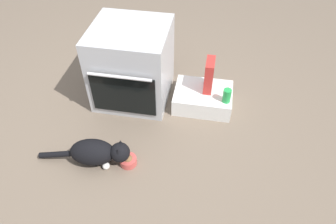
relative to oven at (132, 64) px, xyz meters
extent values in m
plane|color=#6B5B4C|center=(0.10, -0.45, -0.33)|extent=(8.00, 8.00, 0.00)
cube|color=#B7BABF|center=(0.00, 0.00, 0.00)|extent=(0.62, 0.60, 0.66)
cube|color=black|center=(0.00, -0.30, -0.08)|extent=(0.52, 0.01, 0.36)
cylinder|color=silver|center=(0.00, -0.33, 0.12)|extent=(0.49, 0.02, 0.02)
cube|color=white|center=(0.62, -0.03, -0.25)|extent=(0.49, 0.37, 0.16)
cylinder|color=#C64C47|center=(0.15, -0.76, -0.30)|extent=(0.12, 0.12, 0.06)
sphere|color=brown|center=(0.15, -0.76, -0.28)|extent=(0.07, 0.07, 0.07)
ellipsoid|color=black|center=(-0.10, -0.79, -0.22)|extent=(0.34, 0.23, 0.19)
sphere|color=black|center=(0.10, -0.77, -0.21)|extent=(0.14, 0.14, 0.14)
cone|color=black|center=(0.09, -0.73, -0.15)|extent=(0.05, 0.05, 0.06)
cone|color=black|center=(0.10, -0.80, -0.15)|extent=(0.05, 0.05, 0.06)
cylinder|color=black|center=(-0.37, -0.82, -0.27)|extent=(0.28, 0.07, 0.09)
sphere|color=silver|center=(-0.01, -0.72, -0.30)|extent=(0.05, 0.05, 0.05)
sphere|color=silver|center=(0.00, -0.83, -0.30)|extent=(0.05, 0.05, 0.05)
cube|color=#B72D28|center=(0.65, 0.01, -0.03)|extent=(0.07, 0.18, 0.28)
cylinder|color=green|center=(0.81, -0.13, -0.11)|extent=(0.07, 0.07, 0.12)
camera|label=1|loc=(0.67, -2.04, 1.53)|focal=32.92mm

